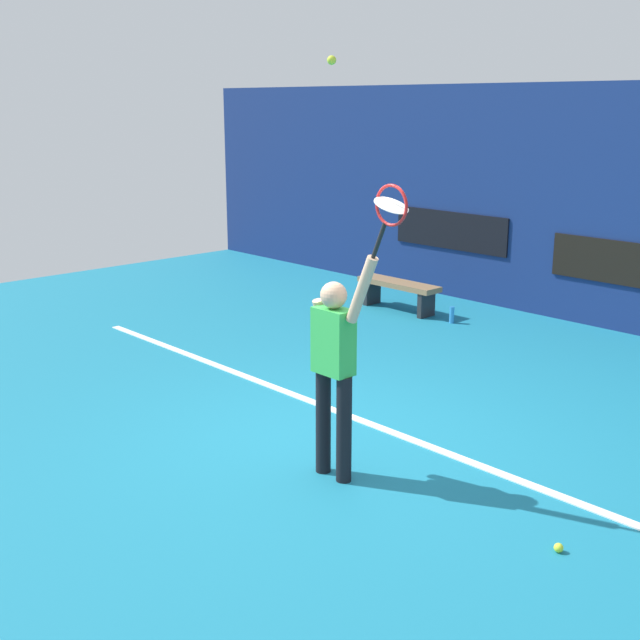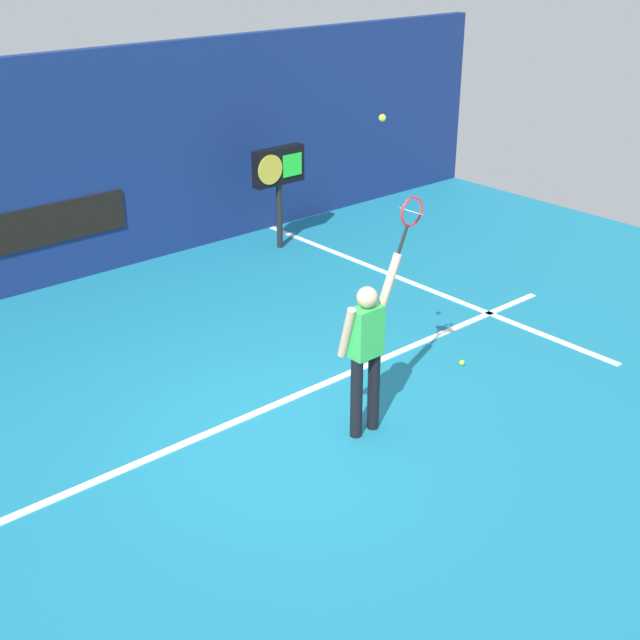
# 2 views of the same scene
# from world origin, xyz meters

# --- Properties ---
(ground_plane) EXTENTS (18.00, 18.00, 0.00)m
(ground_plane) POSITION_xyz_m (0.00, 0.00, 0.00)
(ground_plane) COLOR teal
(back_wall) EXTENTS (18.00, 0.20, 3.36)m
(back_wall) POSITION_xyz_m (0.00, 5.64, 1.68)
(back_wall) COLOR navy
(back_wall) RESTS_ON ground_plane
(sponsor_banner_center) EXTENTS (2.20, 0.03, 0.60)m
(sponsor_banner_center) POSITION_xyz_m (0.00, 5.52, 0.96)
(sponsor_banner_center) COLOR black
(court_baseline) EXTENTS (10.00, 0.10, 0.01)m
(court_baseline) POSITION_xyz_m (0.00, 0.55, 0.01)
(court_baseline) COLOR white
(court_baseline) RESTS_ON ground_plane
(court_sideline) EXTENTS (0.10, 7.00, 0.01)m
(court_sideline) POSITION_xyz_m (3.98, 2.00, 0.01)
(court_sideline) COLOR white
(court_sideline) RESTS_ON ground_plane
(tennis_player) EXTENTS (0.71, 0.31, 1.96)m
(tennis_player) POSITION_xyz_m (0.54, -0.51, 1.01)
(tennis_player) COLOR black
(tennis_player) RESTS_ON ground_plane
(tennis_racket) EXTENTS (0.41, 0.27, 0.62)m
(tennis_racket) POSITION_xyz_m (1.12, -0.51, 2.32)
(tennis_racket) COLOR black
(tennis_ball) EXTENTS (0.07, 0.07, 0.07)m
(tennis_ball) POSITION_xyz_m (0.59, -0.60, 3.38)
(tennis_ball) COLOR #CCE033
(scoreboard_clock) EXTENTS (0.96, 0.20, 1.70)m
(scoreboard_clock) POSITION_xyz_m (3.46, 4.60, 1.32)
(scoreboard_clock) COLOR black
(scoreboard_clock) RESTS_ON ground_plane
(spare_ball) EXTENTS (0.07, 0.07, 0.07)m
(spare_ball) POSITION_xyz_m (2.51, -0.20, 0.03)
(spare_ball) COLOR #CCE033
(spare_ball) RESTS_ON ground_plane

